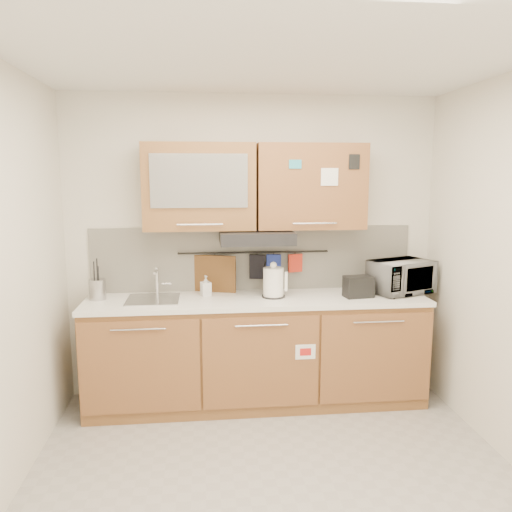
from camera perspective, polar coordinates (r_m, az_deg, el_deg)
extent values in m
plane|color=#9E9993|center=(3.44, 2.45, -24.85)|extent=(3.20, 3.20, 0.00)
plane|color=white|center=(2.92, 2.83, 22.58)|extent=(3.20, 3.20, 0.00)
plane|color=silver|center=(4.38, -0.32, 1.04)|extent=(3.20, 0.00, 3.20)
cube|color=#915C33|center=(4.30, 0.10, -10.96)|extent=(2.80, 0.60, 0.88)
cube|color=black|center=(4.45, 0.09, -15.68)|extent=(2.80, 0.54, 0.10)
cube|color=#945934|center=(4.01, -13.11, -12.30)|extent=(0.91, 0.02, 0.74)
cylinder|color=silver|center=(3.88, -13.33, -8.17)|extent=(0.41, 0.01, 0.01)
cube|color=#945934|center=(4.00, 0.58, -12.09)|extent=(0.91, 0.02, 0.74)
cylinder|color=silver|center=(3.87, 0.64, -7.95)|extent=(0.41, 0.01, 0.01)
cube|color=#945934|center=(4.20, 13.58, -11.28)|extent=(0.91, 0.02, 0.74)
cylinder|color=silver|center=(4.08, 13.86, -7.32)|extent=(0.41, 0.01, 0.01)
cube|color=white|center=(4.15, 0.11, -5.04)|extent=(2.82, 0.62, 0.04)
cube|color=silver|center=(4.38, -0.30, -0.28)|extent=(2.80, 0.02, 0.56)
cube|color=#915C33|center=(4.14, -6.49, 7.87)|extent=(0.90, 0.35, 0.70)
cube|color=silver|center=(3.95, -6.52, 8.53)|extent=(0.76, 0.02, 0.42)
cube|color=#945934|center=(4.23, 6.18, 7.90)|extent=(0.90, 0.35, 0.70)
cube|color=white|center=(4.08, 8.41, 8.93)|extent=(0.14, 0.00, 0.14)
cube|color=black|center=(4.12, 0.02, 2.19)|extent=(0.60, 0.46, 0.10)
cube|color=silver|center=(4.16, -11.67, -5.01)|extent=(0.42, 0.40, 0.03)
cylinder|color=silver|center=(4.28, -11.26, -2.86)|extent=(0.03, 0.03, 0.24)
cylinder|color=silver|center=(4.19, -11.40, -1.75)|extent=(0.02, 0.18, 0.02)
cylinder|color=black|center=(4.34, -0.25, 0.42)|extent=(1.30, 0.02, 0.02)
cylinder|color=#ACABB0|center=(4.27, -17.65, -3.65)|extent=(0.15, 0.15, 0.17)
cylinder|color=black|center=(4.27, -17.97, -2.66)|extent=(0.01, 0.01, 0.31)
cylinder|color=black|center=(4.24, -17.51, -2.96)|extent=(0.01, 0.01, 0.28)
cylinder|color=black|center=(4.28, -17.65, -2.48)|extent=(0.01, 0.01, 0.34)
cylinder|color=black|center=(4.25, -17.96, -3.20)|extent=(0.01, 0.01, 0.25)
cylinder|color=white|center=(4.15, 1.99, -3.04)|extent=(0.20, 0.20, 0.25)
sphere|color=white|center=(4.12, 2.01, -1.05)|extent=(0.06, 0.06, 0.06)
cube|color=white|center=(4.13, 3.47, -2.92)|extent=(0.03, 0.04, 0.16)
cylinder|color=black|center=(4.17, 1.98, -4.60)|extent=(0.19, 0.19, 0.01)
cube|color=black|center=(4.24, 11.63, -3.45)|extent=(0.25, 0.17, 0.18)
cube|color=black|center=(4.20, 11.15, -2.42)|extent=(0.08, 0.11, 0.01)
cube|color=black|center=(4.24, 12.17, -2.35)|extent=(0.08, 0.11, 0.01)
imported|color=#999999|center=(4.47, 16.22, -2.29)|extent=(0.60, 0.51, 0.28)
imported|color=#999999|center=(4.22, -5.75, -3.39)|extent=(0.10, 0.10, 0.17)
cube|color=brown|center=(4.35, -4.71, -2.92)|extent=(0.36, 0.14, 0.46)
cube|color=navy|center=(4.36, 2.03, -1.19)|extent=(0.13, 0.04, 0.21)
cube|color=black|center=(4.34, 0.13, -1.24)|extent=(0.14, 0.06, 0.21)
cube|color=red|center=(4.39, 4.52, -0.81)|extent=(0.13, 0.05, 0.16)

